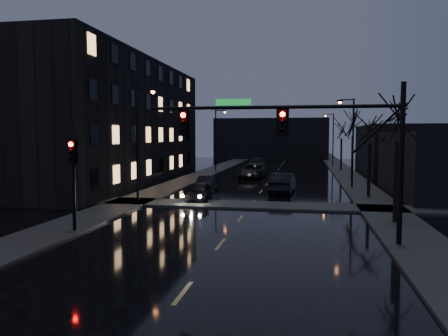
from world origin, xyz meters
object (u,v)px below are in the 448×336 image
at_px(oncoming_car_a, 199,192).
at_px(oncoming_car_b, 207,184).
at_px(oncoming_car_d, 257,164).
at_px(oncoming_car_c, 252,171).
at_px(lead_car, 282,183).

distance_m(oncoming_car_a, oncoming_car_b, 5.07).
height_order(oncoming_car_b, oncoming_car_d, oncoming_car_d).
xyz_separation_m(oncoming_car_c, oncoming_car_d, (-0.74, 11.39, 0.05)).
xyz_separation_m(oncoming_car_a, oncoming_car_b, (-0.55, 5.04, -0.00)).
xyz_separation_m(oncoming_car_b, oncoming_car_c, (2.32, 12.57, 0.09)).
bearing_deg(oncoming_car_c, lead_car, -69.52).
height_order(oncoming_car_a, oncoming_car_c, oncoming_car_c).
xyz_separation_m(oncoming_car_b, oncoming_car_d, (1.58, 23.95, 0.14)).
distance_m(oncoming_car_d, lead_car, 23.93).
bearing_deg(lead_car, oncoming_car_c, -68.16).
xyz_separation_m(oncoming_car_a, oncoming_car_d, (1.03, 28.99, 0.14)).
relative_size(oncoming_car_a, oncoming_car_c, 0.72).
height_order(oncoming_car_a, lead_car, lead_car).
bearing_deg(oncoming_car_d, oncoming_car_a, -97.15).
distance_m(oncoming_car_c, lead_car, 12.71).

